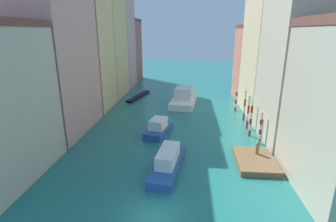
# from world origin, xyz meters

# --- Properties ---
(ground_plane) EXTENTS (154.00, 154.00, 0.00)m
(ground_plane) POSITION_xyz_m (0.00, 24.50, 0.00)
(ground_plane) COLOR #1E6B66
(building_left_1) EXTENTS (7.57, 11.88, 19.32)m
(building_left_1) POSITION_xyz_m (-14.52, 15.84, 9.67)
(building_left_1) COLOR tan
(building_left_1) RESTS_ON ground
(building_left_2) EXTENTS (7.57, 8.03, 21.80)m
(building_left_2) POSITION_xyz_m (-14.52, 26.13, 10.91)
(building_left_2) COLOR #DBB77A
(building_left_2) RESTS_ON ground
(building_left_3) EXTENTS (7.57, 9.76, 22.25)m
(building_left_3) POSITION_xyz_m (-14.52, 35.10, 11.14)
(building_left_3) COLOR #DBB77A
(building_left_3) RESTS_ON ground
(building_left_4) EXTENTS (7.57, 8.03, 22.21)m
(building_left_4) POSITION_xyz_m (-14.52, 44.04, 11.12)
(building_left_4) COLOR tan
(building_left_4) RESTS_ON ground
(building_left_5) EXTENTS (7.57, 8.19, 15.28)m
(building_left_5) POSITION_xyz_m (-14.52, 52.10, 7.65)
(building_left_5) COLOR #B25147
(building_left_5) RESTS_ON ground
(building_right_1) EXTENTS (7.57, 9.68, 17.16)m
(building_right_1) POSITION_xyz_m (14.52, 15.06, 8.59)
(building_right_1) COLOR #BCB299
(building_right_1) RESTS_ON ground
(building_right_2) EXTENTS (7.57, 11.18, 19.03)m
(building_right_2) POSITION_xyz_m (14.52, 25.53, 9.52)
(building_right_2) COLOR beige
(building_right_2) RESTS_ON ground
(building_right_3) EXTENTS (7.57, 7.42, 13.48)m
(building_right_3) POSITION_xyz_m (14.52, 34.81, 6.75)
(building_right_3) COLOR #C6705B
(building_right_3) RESTS_ON ground
(waterfront_dock) EXTENTS (3.67, 5.35, 0.54)m
(waterfront_dock) POSITION_xyz_m (8.68, 8.59, 0.27)
(waterfront_dock) COLOR brown
(waterfront_dock) RESTS_ON ground
(person_on_dock) EXTENTS (0.36, 0.36, 1.39)m
(person_on_dock) POSITION_xyz_m (9.05, 9.55, 1.18)
(person_on_dock) COLOR olive
(person_on_dock) RESTS_ON waterfront_dock
(mooring_pole_0) EXTENTS (0.32, 0.32, 3.81)m
(mooring_pole_0) POSITION_xyz_m (10.22, 13.26, 1.95)
(mooring_pole_0) COLOR red
(mooring_pole_0) RESTS_ON ground
(mooring_pole_1) EXTENTS (0.31, 0.31, 4.02)m
(mooring_pole_1) POSITION_xyz_m (9.65, 15.57, 2.06)
(mooring_pole_1) COLOR red
(mooring_pole_1) RESTS_ON ground
(mooring_pole_2) EXTENTS (0.30, 0.30, 4.48)m
(mooring_pole_2) POSITION_xyz_m (9.85, 18.09, 2.29)
(mooring_pole_2) COLOR red
(mooring_pole_2) RESTS_ON ground
(mooring_pole_3) EXTENTS (0.30, 0.30, 4.44)m
(mooring_pole_3) POSITION_xyz_m (10.07, 21.42, 2.26)
(mooring_pole_3) COLOR red
(mooring_pole_3) RESTS_ON ground
(mooring_pole_4) EXTENTS (0.33, 0.33, 4.01)m
(mooring_pole_4) POSITION_xyz_m (9.66, 26.05, 2.05)
(mooring_pole_4) COLOR red
(mooring_pole_4) RESTS_ON ground
(vaporetto_white) EXTENTS (4.83, 9.40, 3.01)m
(vaporetto_white) POSITION_xyz_m (1.22, 29.14, 1.07)
(vaporetto_white) COLOR white
(vaporetto_white) RESTS_ON ground
(gondola_black) EXTENTS (3.01, 8.91, 0.45)m
(gondola_black) POSITION_xyz_m (-7.59, 33.42, 0.23)
(gondola_black) COLOR black
(gondola_black) RESTS_ON ground
(motorboat_0) EXTENTS (3.13, 7.80, 2.00)m
(motorboat_0) POSITION_xyz_m (0.32, 6.77, 0.76)
(motorboat_0) COLOR #234C93
(motorboat_0) RESTS_ON ground
(motorboat_1) EXTENTS (3.26, 5.39, 2.00)m
(motorboat_1) POSITION_xyz_m (-1.57, 15.20, 0.78)
(motorboat_1) COLOR #234C93
(motorboat_1) RESTS_ON ground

